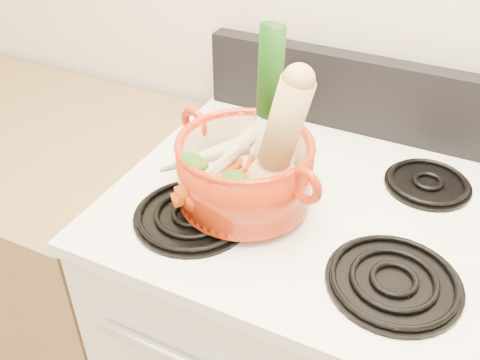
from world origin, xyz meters
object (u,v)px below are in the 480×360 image
at_px(squash, 282,143).
at_px(leek, 269,108).
at_px(dutch_oven, 245,171).
at_px(stove_body, 300,351).

relative_size(squash, leek, 0.78).
bearing_deg(squash, dutch_oven, 167.61).
distance_m(dutch_oven, squash, 0.12).
height_order(stove_body, dutch_oven, dutch_oven).
bearing_deg(stove_body, leek, -153.74).
bearing_deg(leek, squash, -29.39).
relative_size(stove_body, squash, 3.67).
bearing_deg(stove_body, squash, -116.49).
distance_m(dutch_oven, leek, 0.13).
xyz_separation_m(stove_body, dutch_oven, (-0.12, -0.08, 0.57)).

